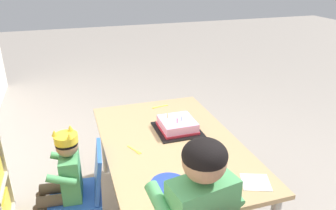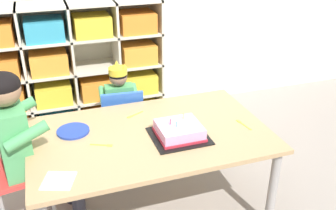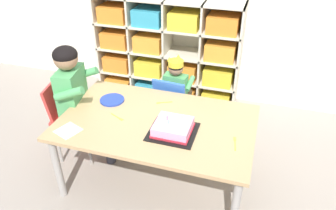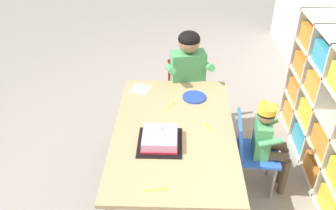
{
  "view_description": "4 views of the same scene",
  "coord_description": "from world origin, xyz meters",
  "px_view_note": "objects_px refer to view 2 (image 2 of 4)",
  "views": [
    {
      "loc": [
        -1.83,
        0.61,
        1.7
      ],
      "look_at": [
        0.12,
        -0.01,
        0.82
      ],
      "focal_mm": 35.08,
      "sensor_mm": 36.0,
      "label": 1
    },
    {
      "loc": [
        -0.54,
        -1.93,
        1.77
      ],
      "look_at": [
        0.11,
        -0.03,
        0.78
      ],
      "focal_mm": 40.58,
      "sensor_mm": 36.0,
      "label": 2
    },
    {
      "loc": [
        0.67,
        -1.86,
        1.99
      ],
      "look_at": [
        0.08,
        0.02,
        0.73
      ],
      "focal_mm": 34.72,
      "sensor_mm": 36.0,
      "label": 3
    },
    {
      "loc": [
        2.09,
        0.02,
        2.22
      ],
      "look_at": [
        0.06,
        -0.04,
        0.85
      ],
      "focal_mm": 38.3,
      "sensor_mm": 36.0,
      "label": 4
    }
  ],
  "objects_px": {
    "activity_table": "(150,142)",
    "adult_helper_seated": "(24,135)",
    "fork_near_cake_tray": "(134,115)",
    "child_with_crown": "(119,99)",
    "classroom_chair_blue": "(122,120)",
    "fork_beside_plate_stack": "(243,124)",
    "paper_plate_stack": "(73,131)",
    "classroom_chair_adult_side": "(9,170)",
    "birthday_cake_on_tray": "(179,132)",
    "fork_near_child_seat": "(103,145)"
  },
  "relations": [
    {
      "from": "activity_table",
      "to": "adult_helper_seated",
      "type": "bearing_deg",
      "value": 170.16
    },
    {
      "from": "fork_near_cake_tray",
      "to": "child_with_crown",
      "type": "bearing_deg",
      "value": 65.74
    },
    {
      "from": "classroom_chair_blue",
      "to": "fork_beside_plate_stack",
      "type": "xyz_separation_m",
      "value": [
        0.64,
        -0.68,
        0.21
      ]
    },
    {
      "from": "classroom_chair_blue",
      "to": "paper_plate_stack",
      "type": "relative_size",
      "value": 3.35
    },
    {
      "from": "child_with_crown",
      "to": "classroom_chair_adult_side",
      "type": "xyz_separation_m",
      "value": [
        -0.79,
        -0.61,
        -0.07
      ]
    },
    {
      "from": "classroom_chair_blue",
      "to": "activity_table",
      "type": "bearing_deg",
      "value": 100.01
    },
    {
      "from": "adult_helper_seated",
      "to": "paper_plate_stack",
      "type": "distance_m",
      "value": 0.28
    },
    {
      "from": "paper_plate_stack",
      "to": "classroom_chair_adult_side",
      "type": "bearing_deg",
      "value": -171.59
    },
    {
      "from": "birthday_cake_on_tray",
      "to": "paper_plate_stack",
      "type": "relative_size",
      "value": 1.68
    },
    {
      "from": "birthday_cake_on_tray",
      "to": "fork_near_child_seat",
      "type": "relative_size",
      "value": 2.62
    },
    {
      "from": "child_with_crown",
      "to": "fork_near_cake_tray",
      "type": "height_order",
      "value": "child_with_crown"
    },
    {
      "from": "child_with_crown",
      "to": "fork_beside_plate_stack",
      "type": "bearing_deg",
      "value": 133.54
    },
    {
      "from": "activity_table",
      "to": "adult_helper_seated",
      "type": "distance_m",
      "value": 0.74
    },
    {
      "from": "fork_near_child_seat",
      "to": "fork_beside_plate_stack",
      "type": "height_order",
      "value": "same"
    },
    {
      "from": "classroom_chair_blue",
      "to": "adult_helper_seated",
      "type": "xyz_separation_m",
      "value": [
        -0.67,
        -0.47,
        0.27
      ]
    },
    {
      "from": "fork_near_cake_tray",
      "to": "fork_near_child_seat",
      "type": "relative_size",
      "value": 0.99
    },
    {
      "from": "classroom_chair_adult_side",
      "to": "paper_plate_stack",
      "type": "xyz_separation_m",
      "value": [
        0.39,
        0.06,
        0.16
      ]
    },
    {
      "from": "classroom_chair_adult_side",
      "to": "paper_plate_stack",
      "type": "bearing_deg",
      "value": -91.51
    },
    {
      "from": "paper_plate_stack",
      "to": "fork_near_cake_tray",
      "type": "xyz_separation_m",
      "value": [
        0.41,
        0.1,
        -0.01
      ]
    },
    {
      "from": "classroom_chair_blue",
      "to": "birthday_cake_on_tray",
      "type": "distance_m",
      "value": 0.76
    },
    {
      "from": "adult_helper_seated",
      "to": "fork_near_child_seat",
      "type": "height_order",
      "value": "adult_helper_seated"
    },
    {
      "from": "classroom_chair_blue",
      "to": "paper_plate_stack",
      "type": "xyz_separation_m",
      "value": [
        -0.39,
        -0.43,
        0.22
      ]
    },
    {
      "from": "activity_table",
      "to": "classroom_chair_blue",
      "type": "xyz_separation_m",
      "value": [
        -0.05,
        0.6,
        -0.15
      ]
    },
    {
      "from": "activity_table",
      "to": "paper_plate_stack",
      "type": "xyz_separation_m",
      "value": [
        -0.44,
        0.16,
        0.07
      ]
    },
    {
      "from": "activity_table",
      "to": "fork_beside_plate_stack",
      "type": "height_order",
      "value": "fork_beside_plate_stack"
    },
    {
      "from": "fork_beside_plate_stack",
      "to": "birthday_cake_on_tray",
      "type": "bearing_deg",
      "value": -97.63
    },
    {
      "from": "fork_beside_plate_stack",
      "to": "paper_plate_stack",
      "type": "bearing_deg",
      "value": -112.48
    },
    {
      "from": "fork_near_child_seat",
      "to": "activity_table",
      "type": "bearing_deg",
      "value": -146.79
    },
    {
      "from": "adult_helper_seated",
      "to": "fork_near_cake_tray",
      "type": "height_order",
      "value": "adult_helper_seated"
    },
    {
      "from": "activity_table",
      "to": "fork_beside_plate_stack",
      "type": "relative_size",
      "value": 10.05
    },
    {
      "from": "fork_near_cake_tray",
      "to": "fork_near_child_seat",
      "type": "height_order",
      "value": "same"
    },
    {
      "from": "adult_helper_seated",
      "to": "classroom_chair_blue",
      "type": "bearing_deg",
      "value": -64.62
    },
    {
      "from": "paper_plate_stack",
      "to": "fork_near_cake_tray",
      "type": "relative_size",
      "value": 1.57
    },
    {
      "from": "child_with_crown",
      "to": "classroom_chair_adult_side",
      "type": "height_order",
      "value": "child_with_crown"
    },
    {
      "from": "paper_plate_stack",
      "to": "fork_beside_plate_stack",
      "type": "height_order",
      "value": "paper_plate_stack"
    },
    {
      "from": "adult_helper_seated",
      "to": "fork_near_cake_tray",
      "type": "xyz_separation_m",
      "value": [
        0.69,
        0.13,
        -0.05
      ]
    },
    {
      "from": "fork_near_cake_tray",
      "to": "fork_near_child_seat",
      "type": "bearing_deg",
      "value": -156.39
    },
    {
      "from": "adult_helper_seated",
      "to": "fork_beside_plate_stack",
      "type": "relative_size",
      "value": 7.27
    },
    {
      "from": "adult_helper_seated",
      "to": "fork_beside_plate_stack",
      "type": "height_order",
      "value": "adult_helper_seated"
    },
    {
      "from": "fork_near_child_seat",
      "to": "fork_beside_plate_stack",
      "type": "distance_m",
      "value": 0.89
    },
    {
      "from": "child_with_crown",
      "to": "fork_near_cake_tray",
      "type": "xyz_separation_m",
      "value": [
        0.01,
        -0.45,
        0.09
      ]
    },
    {
      "from": "fork_beside_plate_stack",
      "to": "activity_table",
      "type": "bearing_deg",
      "value": -107.28
    },
    {
      "from": "birthday_cake_on_tray",
      "to": "classroom_chair_blue",
      "type": "bearing_deg",
      "value": 106.49
    },
    {
      "from": "child_with_crown",
      "to": "birthday_cake_on_tray",
      "type": "bearing_deg",
      "value": 108.8
    },
    {
      "from": "activity_table",
      "to": "fork_near_cake_tray",
      "type": "distance_m",
      "value": 0.27
    },
    {
      "from": "birthday_cake_on_tray",
      "to": "fork_near_cake_tray",
      "type": "xyz_separation_m",
      "value": [
        -0.19,
        0.35,
        -0.03
      ]
    },
    {
      "from": "paper_plate_stack",
      "to": "fork_near_cake_tray",
      "type": "bearing_deg",
      "value": 13.14
    },
    {
      "from": "birthday_cake_on_tray",
      "to": "fork_beside_plate_stack",
      "type": "height_order",
      "value": "birthday_cake_on_tray"
    },
    {
      "from": "child_with_crown",
      "to": "fork_near_child_seat",
      "type": "relative_size",
      "value": 6.46
    },
    {
      "from": "adult_helper_seated",
      "to": "fork_near_cake_tray",
      "type": "bearing_deg",
      "value": -88.93
    }
  ]
}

